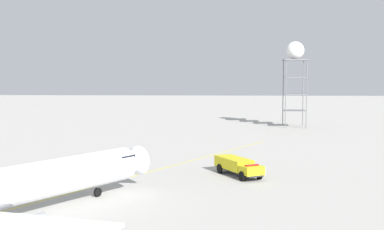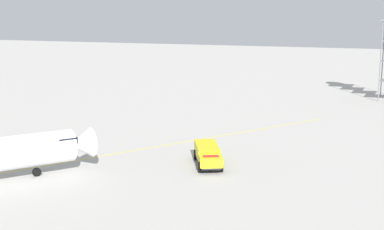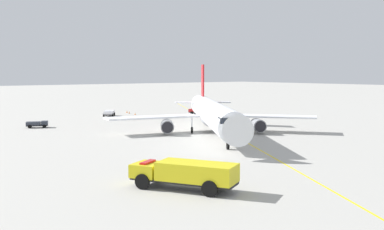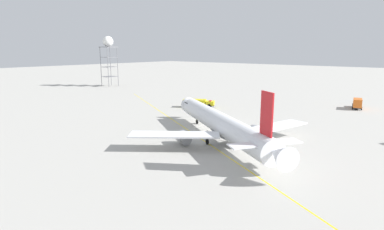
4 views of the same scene
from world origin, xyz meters
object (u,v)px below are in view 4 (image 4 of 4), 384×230
at_px(catering_truck_truck, 357,103).
at_px(radar_tower, 108,45).
at_px(airliner_main, 222,125).
at_px(fire_tender_truck, 198,103).

height_order(catering_truck_truck, radar_tower, radar_tower).
height_order(airliner_main, catering_truck_truck, airliner_main).
bearing_deg(fire_tender_truck, radar_tower, 136.62).
bearing_deg(catering_truck_truck, fire_tender_truck, 113.60).
bearing_deg(airliner_main, fire_tender_truck, -11.15).
xyz_separation_m(fire_tender_truck, catering_truck_truck, (38.30, 29.16, 0.13)).
distance_m(airliner_main, catering_truck_truck, 56.31).
bearing_deg(fire_tender_truck, catering_truck_truck, 8.77).
distance_m(fire_tender_truck, catering_truck_truck, 48.13).
xyz_separation_m(catering_truck_truck, radar_tower, (-107.73, -10.72, 17.69)).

